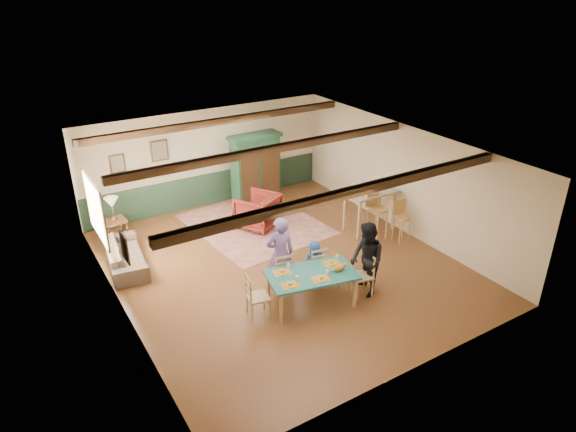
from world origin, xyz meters
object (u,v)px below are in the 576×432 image
dining_chair_end_left (258,296)px  bar_stool_right (402,222)px  dining_chair_end_right (362,275)px  person_child (314,262)px  dining_chair_far_right (316,265)px  armoire (256,170)px  sofa (125,255)px  person_woman (367,260)px  person_man (280,254)px  bar_stool_left (377,215)px  counter_table (370,210)px  cat (339,267)px  dining_table (311,289)px  armchair (257,211)px  table_lamp (113,209)px  end_table (116,232)px  dining_chair_far_left (282,271)px

dining_chair_end_left → bar_stool_right: (4.41, 0.84, 0.06)m
dining_chair_end_right → person_child: bearing=-136.8°
dining_chair_far_right → armoire: size_ratio=0.44×
sofa → person_woman: bearing=-126.1°
person_man → dining_chair_end_left: bearing=46.8°
armoire → bar_stool_right: 4.29m
sofa → bar_stool_right: bearing=-104.0°
bar_stool_left → counter_table: bearing=64.5°
person_woman → armoire: (0.23, 5.09, 0.23)m
dining_chair_end_left → cat: (1.56, -0.42, 0.35)m
dining_table → person_child: 0.86m
dining_chair_end_left → counter_table: bearing=-55.7°
person_child → counter_table: (2.55, 1.29, 0.06)m
armchair → dining_table: bearing=48.7°
dining_chair_end_right → table_lamp: (-3.66, 4.78, 0.47)m
dining_chair_end_left → person_man: bearing=-43.2°
dining_chair_end_left → table_lamp: table_lamp is taller
armoire → counter_table: bearing=-61.6°
person_woman → cat: size_ratio=4.58×
table_lamp → counter_table: table_lamp is taller
cat → sofa: bearing=143.3°
armchair → counter_table: (2.33, -1.63, 0.09)m
person_woman → table_lamp: person_woman is taller
dining_chair_end_right → cat: 0.67m
person_man → bar_stool_right: person_man is taller
cat → dining_chair_far_right: bearing=100.4°
dining_table → person_woman: size_ratio=1.09×
person_man → sofa: 3.62m
person_child → sofa: (-3.23, 2.73, -0.20)m
dining_chair_far_right → bar_stool_left: bearing=-147.9°
armoire → dining_chair_far_right: bearing=-103.5°
dining_table → counter_table: 3.65m
counter_table → bar_stool_left: bar_stool_left is taller
table_lamp → end_table: bearing=0.0°
cat → end_table: 5.69m
person_woman → bar_stool_left: 2.48m
dining_chair_end_left → table_lamp: 4.62m
dining_chair_end_left → armoire: size_ratio=0.44×
counter_table → person_woman: bearing=-131.2°
dining_chair_end_right → armchair: size_ratio=0.93×
sofa → dining_chair_end_right: bearing=-126.6°
dining_chair_far_left → armoire: (1.63, 4.10, 0.57)m
dining_chair_far_right → counter_table: size_ratio=0.70×
person_man → counter_table: person_man is taller
person_man → armoire: 4.34m
person_man → end_table: bearing=-46.0°
dining_chair_end_right → person_child: person_child is taller
dining_chair_far_left → bar_stool_right: (3.58, 0.31, 0.06)m
dining_chair_far_right → counter_table: 2.91m
person_man → armoire: bearing=-100.1°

